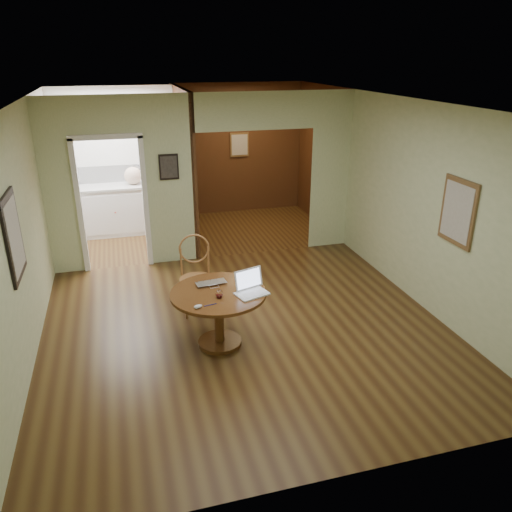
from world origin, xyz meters
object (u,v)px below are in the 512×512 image
object	(u,v)px
chair	(196,270)
closed_laptop	(213,285)
open_laptop	(250,287)
dining_table	(219,306)

from	to	relation	value
chair	closed_laptop	xyz separation A→B (m)	(0.08, -0.76, 0.12)
open_laptop	closed_laptop	distance (m)	0.48
dining_table	closed_laptop	bearing A→B (deg)	101.50
dining_table	closed_laptop	distance (m)	0.26
dining_table	chair	distance (m)	0.94
chair	closed_laptop	distance (m)	0.78
dining_table	closed_laptop	xyz separation A→B (m)	(-0.03, 0.17, 0.19)
chair	closed_laptop	size ratio (longest dim) A/B	2.91
dining_table	open_laptop	xyz separation A→B (m)	(0.36, -0.10, 0.25)
chair	open_laptop	size ratio (longest dim) A/B	2.54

